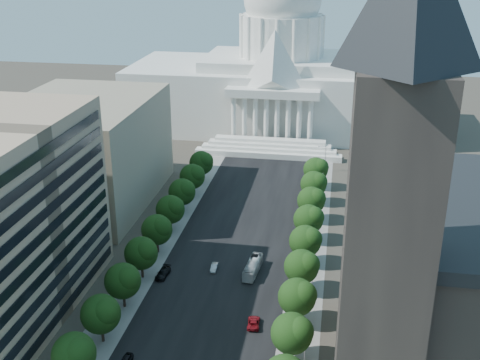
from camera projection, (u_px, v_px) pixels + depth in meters
The scene contains 32 objects.
road_asphalt at pixel (242, 226), 161.94m from camera, with size 30.00×260.00×0.01m, color black.
sidewalk_left at pixel (174, 221), 164.88m from camera, with size 8.00×260.00×0.02m, color gray.
sidewalk_right at pixel (313, 231), 159.00m from camera, with size 8.00×260.00×0.02m, color gray.
capitol at pixel (281, 78), 241.46m from camera, with size 120.00×56.00×73.00m.
office_block_left_far at pixel (83, 152), 172.98m from camera, with size 38.00×52.00×30.00m, color gray.
romanesque_right at pixel (470, 280), 93.75m from camera, with size 49.10×51.50×83.50m.
tree_l_b at pixel (75, 354), 101.65m from camera, with size 7.79×7.60×9.97m.
tree_l_c at pixel (102, 313), 112.64m from camera, with size 7.79×7.60×9.97m.
tree_l_d at pixel (124, 280), 123.64m from camera, with size 7.79×7.60×9.97m.
tree_l_e at pixel (142, 253), 134.63m from camera, with size 7.79×7.60×9.97m.
tree_l_f at pixel (158, 229), 145.62m from camera, with size 7.79×7.60×9.97m.
tree_l_g at pixel (171, 209), 156.61m from camera, with size 7.79×7.60×9.97m.
tree_l_h at pixel (183, 191), 167.60m from camera, with size 7.79×7.60×9.97m.
tree_l_i at pixel (193, 176), 178.60m from camera, with size 7.79×7.60×9.97m.
tree_l_j at pixel (202, 162), 189.59m from camera, with size 7.79×7.60×9.97m.
tree_r_c at pixel (294, 333), 107.07m from camera, with size 7.79×7.60×9.97m.
tree_r_d at pixel (299, 296), 118.06m from camera, with size 7.79×7.60×9.97m.
tree_r_e at pixel (303, 266), 129.06m from camera, with size 7.79×7.60×9.97m.
tree_r_f at pixel (307, 241), 140.05m from camera, with size 7.79×7.60×9.97m.
tree_r_g at pixel (310, 219), 151.04m from camera, with size 7.79×7.60×9.97m.
tree_r_h at pixel (312, 200), 162.03m from camera, with size 7.79×7.60×9.97m.
tree_r_i at pixel (315, 183), 173.03m from camera, with size 7.79×7.60×9.97m.
tree_r_j at pixel (317, 169), 184.02m from camera, with size 7.79×7.60×9.97m.
streetlight_b at pixel (302, 339), 106.33m from camera, with size 2.61×0.44×9.00m.
streetlight_c at pixel (310, 269), 129.23m from camera, with size 2.61×0.44×9.00m.
streetlight_d at pixel (316, 219), 152.13m from camera, with size 2.61×0.44×9.00m.
streetlight_e at pixel (320, 183), 175.03m from camera, with size 2.61×0.44×9.00m.
streetlight_f at pixel (324, 155), 197.93m from camera, with size 2.61×0.44×9.00m.
car_silver at pixel (214, 267), 140.00m from camera, with size 1.40×4.02×1.32m, color #ADAFB5.
car_red at pixel (254, 323), 119.63m from camera, with size 2.34×5.08×1.41m, color maroon.
car_dark_b at pixel (163, 273), 137.25m from camera, with size 2.29×5.63×1.64m, color black.
city_bus at pixel (253, 267), 138.44m from camera, with size 2.49×10.66×2.97m, color silver.
Camera 1 is at (23.80, -53.92, 71.41)m, focal length 45.00 mm.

